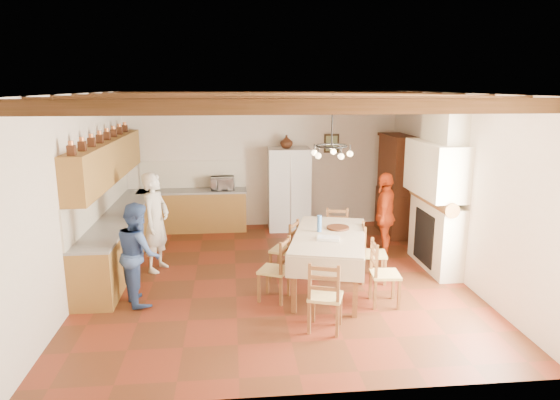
{
  "coord_description": "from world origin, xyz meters",
  "views": [
    {
      "loc": [
        -0.7,
        -7.77,
        3.12
      ],
      "look_at": [
        0.1,
        0.3,
        1.25
      ],
      "focal_mm": 32.0,
      "sensor_mm": 36.0,
      "label": 1
    }
  ],
  "objects_px": {
    "hutch": "(395,185)",
    "chair_left_near": "(274,269)",
    "refrigerator": "(289,189)",
    "chair_end_far": "(337,236)",
    "person_woman_blue": "(138,253)",
    "chair_right_far": "(374,253)",
    "chair_end_near": "(325,295)",
    "dining_table": "(329,240)",
    "chair_left_far": "(284,249)",
    "person_man": "(156,222)",
    "microwave": "(223,183)",
    "chair_right_near": "(385,273)",
    "person_woman_red": "(385,216)"
  },
  "relations": [
    {
      "from": "refrigerator",
      "to": "chair_left_far",
      "type": "bearing_deg",
      "value": -96.93
    },
    {
      "from": "person_woman_blue",
      "to": "person_man",
      "type": "bearing_deg",
      "value": -25.36
    },
    {
      "from": "chair_end_near",
      "to": "microwave",
      "type": "bearing_deg",
      "value": -55.26
    },
    {
      "from": "hutch",
      "to": "person_woman_red",
      "type": "bearing_deg",
      "value": -116.09
    },
    {
      "from": "refrigerator",
      "to": "chair_end_far",
      "type": "xyz_separation_m",
      "value": [
        0.62,
        -2.24,
        -0.42
      ]
    },
    {
      "from": "microwave",
      "to": "refrigerator",
      "type": "bearing_deg",
      "value": -4.11
    },
    {
      "from": "dining_table",
      "to": "chair_end_near",
      "type": "xyz_separation_m",
      "value": [
        -0.3,
        -1.31,
        -0.33
      ]
    },
    {
      "from": "dining_table",
      "to": "chair_end_near",
      "type": "height_order",
      "value": "chair_end_near"
    },
    {
      "from": "chair_end_far",
      "to": "dining_table",
      "type": "bearing_deg",
      "value": -100.41
    },
    {
      "from": "chair_end_near",
      "to": "chair_right_far",
      "type": "bearing_deg",
      "value": -105.89
    },
    {
      "from": "chair_end_near",
      "to": "hutch",
      "type": "bearing_deg",
      "value": -99.83
    },
    {
      "from": "person_man",
      "to": "person_woman_blue",
      "type": "bearing_deg",
      "value": -162.29
    },
    {
      "from": "hutch",
      "to": "chair_left_near",
      "type": "bearing_deg",
      "value": -133.77
    },
    {
      "from": "refrigerator",
      "to": "chair_left_near",
      "type": "bearing_deg",
      "value": -98.72
    },
    {
      "from": "dining_table",
      "to": "chair_left_far",
      "type": "bearing_deg",
      "value": 136.07
    },
    {
      "from": "hutch",
      "to": "microwave",
      "type": "relative_size",
      "value": 4.17
    },
    {
      "from": "person_man",
      "to": "chair_left_near",
      "type": "bearing_deg",
      "value": -105.96
    },
    {
      "from": "chair_right_near",
      "to": "chair_end_far",
      "type": "height_order",
      "value": "same"
    },
    {
      "from": "dining_table",
      "to": "person_woman_blue",
      "type": "bearing_deg",
      "value": -176.42
    },
    {
      "from": "refrigerator",
      "to": "chair_left_near",
      "type": "height_order",
      "value": "refrigerator"
    },
    {
      "from": "chair_right_near",
      "to": "person_woman_red",
      "type": "bearing_deg",
      "value": -11.35
    },
    {
      "from": "chair_right_far",
      "to": "person_man",
      "type": "distance_m",
      "value": 3.68
    },
    {
      "from": "hutch",
      "to": "chair_right_far",
      "type": "xyz_separation_m",
      "value": [
        -1.19,
        -2.59,
        -0.58
      ]
    },
    {
      "from": "chair_end_far",
      "to": "person_man",
      "type": "bearing_deg",
      "value": -170.75
    },
    {
      "from": "refrigerator",
      "to": "person_woman_blue",
      "type": "bearing_deg",
      "value": -124.61
    },
    {
      "from": "hutch",
      "to": "person_man",
      "type": "bearing_deg",
      "value": -161.53
    },
    {
      "from": "dining_table",
      "to": "chair_right_near",
      "type": "relative_size",
      "value": 2.34
    },
    {
      "from": "person_man",
      "to": "microwave",
      "type": "xyz_separation_m",
      "value": [
        1.1,
        2.4,
        0.19
      ]
    },
    {
      "from": "refrigerator",
      "to": "chair_left_far",
      "type": "height_order",
      "value": "refrigerator"
    },
    {
      "from": "hutch",
      "to": "chair_right_near",
      "type": "distance_m",
      "value": 3.75
    },
    {
      "from": "chair_left_near",
      "to": "person_woman_red",
      "type": "bearing_deg",
      "value": 152.35
    },
    {
      "from": "hutch",
      "to": "chair_end_far",
      "type": "xyz_separation_m",
      "value": [
        -1.58,
        -1.64,
        -0.58
      ]
    },
    {
      "from": "chair_left_far",
      "to": "chair_right_far",
      "type": "relative_size",
      "value": 1.0
    },
    {
      "from": "chair_left_near",
      "to": "person_woman_blue",
      "type": "relative_size",
      "value": 0.64
    },
    {
      "from": "chair_end_near",
      "to": "refrigerator",
      "type": "bearing_deg",
      "value": -72.02
    },
    {
      "from": "dining_table",
      "to": "chair_left_far",
      "type": "relative_size",
      "value": 2.34
    },
    {
      "from": "chair_right_near",
      "to": "person_man",
      "type": "distance_m",
      "value": 3.9
    },
    {
      "from": "chair_left_near",
      "to": "chair_end_near",
      "type": "xyz_separation_m",
      "value": [
        0.58,
        -1.01,
        0.0
      ]
    },
    {
      "from": "person_woman_blue",
      "to": "refrigerator",
      "type": "bearing_deg",
      "value": -57.93
    },
    {
      "from": "chair_right_far",
      "to": "person_woman_blue",
      "type": "bearing_deg",
      "value": 106.8
    },
    {
      "from": "hutch",
      "to": "person_woman_blue",
      "type": "distance_m",
      "value": 5.7
    },
    {
      "from": "chair_left_far",
      "to": "chair_right_near",
      "type": "bearing_deg",
      "value": 74.77
    },
    {
      "from": "person_woman_blue",
      "to": "chair_left_near",
      "type": "bearing_deg",
      "value": -115.69
    },
    {
      "from": "chair_right_near",
      "to": "chair_right_far",
      "type": "xyz_separation_m",
      "value": [
        0.08,
        0.89,
        0.0
      ]
    },
    {
      "from": "hutch",
      "to": "chair_end_near",
      "type": "xyz_separation_m",
      "value": [
        -2.28,
        -4.15,
        -0.58
      ]
    },
    {
      "from": "chair_right_far",
      "to": "person_woman_red",
      "type": "bearing_deg",
      "value": -14.95
    },
    {
      "from": "refrigerator",
      "to": "person_woman_blue",
      "type": "relative_size",
      "value": 1.2
    },
    {
      "from": "hutch",
      "to": "person_man",
      "type": "relative_size",
      "value": 1.24
    },
    {
      "from": "chair_left_far",
      "to": "microwave",
      "type": "distance_m",
      "value": 3.14
    },
    {
      "from": "person_man",
      "to": "person_woman_blue",
      "type": "distance_m",
      "value": 1.3
    }
  ]
}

